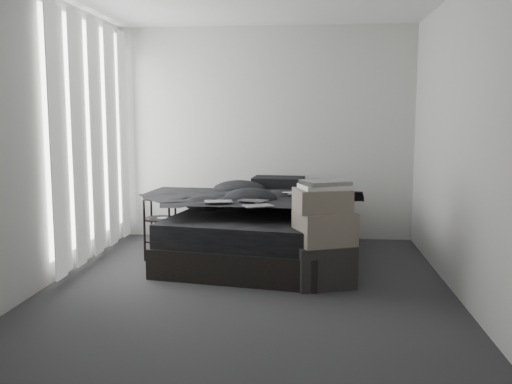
# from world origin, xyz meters

# --- Properties ---
(floor) EXTENTS (3.60, 4.20, 0.01)m
(floor) POSITION_xyz_m (0.00, 0.00, 0.00)
(floor) COLOR #2C2D2F
(floor) RESTS_ON ground
(wall_back) EXTENTS (3.60, 0.01, 2.60)m
(wall_back) POSITION_xyz_m (0.00, 2.10, 1.30)
(wall_back) COLOR beige
(wall_back) RESTS_ON ground
(wall_front) EXTENTS (3.60, 0.01, 2.60)m
(wall_front) POSITION_xyz_m (0.00, -2.10, 1.30)
(wall_front) COLOR beige
(wall_front) RESTS_ON ground
(wall_left) EXTENTS (0.01, 4.20, 2.60)m
(wall_left) POSITION_xyz_m (-1.80, 0.00, 1.30)
(wall_left) COLOR beige
(wall_left) RESTS_ON ground
(wall_right) EXTENTS (0.01, 4.20, 2.60)m
(wall_right) POSITION_xyz_m (1.80, 0.00, 1.30)
(wall_right) COLOR beige
(wall_right) RESTS_ON ground
(window_left) EXTENTS (0.02, 2.00, 2.30)m
(window_left) POSITION_xyz_m (-1.78, 0.90, 1.35)
(window_left) COLOR white
(window_left) RESTS_ON wall_left
(curtain_left) EXTENTS (0.06, 2.12, 2.48)m
(curtain_left) POSITION_xyz_m (-1.73, 0.90, 1.28)
(curtain_left) COLOR white
(curtain_left) RESTS_ON wall_left
(bed) EXTENTS (1.96, 2.38, 0.29)m
(bed) POSITION_xyz_m (0.01, 1.02, 0.14)
(bed) COLOR black
(bed) RESTS_ON floor
(mattress) EXTENTS (1.89, 2.31, 0.23)m
(mattress) POSITION_xyz_m (0.01, 1.02, 0.40)
(mattress) COLOR black
(mattress) RESTS_ON bed
(duvet) EXTENTS (1.87, 2.07, 0.25)m
(duvet) POSITION_xyz_m (0.00, 0.97, 0.64)
(duvet) COLOR black
(duvet) RESTS_ON mattress
(pillow_lower) EXTENTS (0.71, 0.54, 0.14)m
(pillow_lower) POSITION_xyz_m (0.11, 1.84, 0.59)
(pillow_lower) COLOR black
(pillow_lower) RESTS_ON mattress
(pillow_upper) EXTENTS (0.63, 0.46, 0.13)m
(pillow_upper) POSITION_xyz_m (0.17, 1.81, 0.73)
(pillow_upper) COLOR black
(pillow_upper) RESTS_ON pillow_lower
(laptop) EXTENTS (0.40, 0.35, 0.03)m
(laptop) POSITION_xyz_m (0.41, 1.00, 0.78)
(laptop) COLOR silver
(laptop) RESTS_ON duvet
(comic_a) EXTENTS (0.30, 0.23, 0.01)m
(comic_a) POSITION_xyz_m (-0.34, 0.51, 0.77)
(comic_a) COLOR black
(comic_a) RESTS_ON duvet
(comic_b) EXTENTS (0.32, 0.26, 0.01)m
(comic_b) POSITION_xyz_m (-0.01, 0.60, 0.78)
(comic_b) COLOR black
(comic_b) RESTS_ON duvet
(comic_c) EXTENTS (0.32, 0.27, 0.01)m
(comic_c) POSITION_xyz_m (0.07, 0.27, 0.78)
(comic_c) COLOR black
(comic_c) RESTS_ON duvet
(side_stand) EXTENTS (0.36, 0.36, 0.65)m
(side_stand) POSITION_xyz_m (-1.04, 0.94, 0.33)
(side_stand) COLOR black
(side_stand) RESTS_ON floor
(papers) EXTENTS (0.28, 0.23, 0.01)m
(papers) POSITION_xyz_m (-1.03, 0.93, 0.66)
(papers) COLOR white
(papers) RESTS_ON side_stand
(floor_books) EXTENTS (0.16, 0.20, 0.12)m
(floor_books) POSITION_xyz_m (-0.90, 1.12, 0.06)
(floor_books) COLOR black
(floor_books) RESTS_ON floor
(box_lower) EXTENTS (0.62, 0.55, 0.38)m
(box_lower) POSITION_xyz_m (0.67, 0.09, 0.19)
(box_lower) COLOR black
(box_lower) RESTS_ON floor
(box_mid) EXTENTS (0.60, 0.54, 0.29)m
(box_mid) POSITION_xyz_m (0.68, 0.08, 0.53)
(box_mid) COLOR #6D6356
(box_mid) RESTS_ON box_lower
(box_upper) EXTENTS (0.55, 0.48, 0.20)m
(box_upper) POSITION_xyz_m (0.66, 0.08, 0.78)
(box_upper) COLOR #6D6356
(box_upper) RESTS_ON box_mid
(art_book_white) EXTENTS (0.47, 0.42, 0.04)m
(art_book_white) POSITION_xyz_m (0.67, 0.09, 0.90)
(art_book_white) COLOR silver
(art_book_white) RESTS_ON box_upper
(art_book_snake) EXTENTS (0.48, 0.44, 0.04)m
(art_book_snake) POSITION_xyz_m (0.68, 0.08, 0.94)
(art_book_snake) COLOR silver
(art_book_snake) RESTS_ON art_book_white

